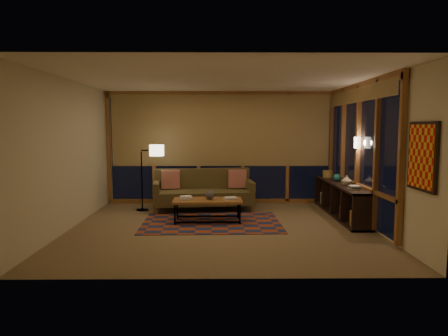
{
  "coord_description": "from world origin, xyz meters",
  "views": [
    {
      "loc": [
        -0.03,
        -7.2,
        1.83
      ],
      "look_at": [
        0.05,
        0.22,
        1.09
      ],
      "focal_mm": 32.0,
      "sensor_mm": 36.0,
      "label": 1
    }
  ],
  "objects_px": {
    "floor_lamp": "(142,178)",
    "bookshelf": "(340,199)",
    "coffee_table": "(208,211)",
    "sofa": "(204,190)"
  },
  "relations": [
    {
      "from": "floor_lamp",
      "to": "bookshelf",
      "type": "bearing_deg",
      "value": -7.98
    },
    {
      "from": "coffee_table",
      "to": "bookshelf",
      "type": "height_order",
      "value": "bookshelf"
    },
    {
      "from": "sofa",
      "to": "floor_lamp",
      "type": "height_order",
      "value": "floor_lamp"
    },
    {
      "from": "sofa",
      "to": "coffee_table",
      "type": "xyz_separation_m",
      "value": [
        0.12,
        -1.14,
        -0.22
      ]
    },
    {
      "from": "sofa",
      "to": "floor_lamp",
      "type": "xyz_separation_m",
      "value": [
        -1.37,
        -0.01,
        0.29
      ]
    },
    {
      "from": "floor_lamp",
      "to": "bookshelf",
      "type": "xyz_separation_m",
      "value": [
        4.25,
        -0.59,
        -0.39
      ]
    },
    {
      "from": "coffee_table",
      "to": "bookshelf",
      "type": "relative_size",
      "value": 0.48
    },
    {
      "from": "sofa",
      "to": "bookshelf",
      "type": "height_order",
      "value": "sofa"
    },
    {
      "from": "sofa",
      "to": "bookshelf",
      "type": "xyz_separation_m",
      "value": [
        2.88,
        -0.6,
        -0.1
      ]
    },
    {
      "from": "coffee_table",
      "to": "floor_lamp",
      "type": "height_order",
      "value": "floor_lamp"
    }
  ]
}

